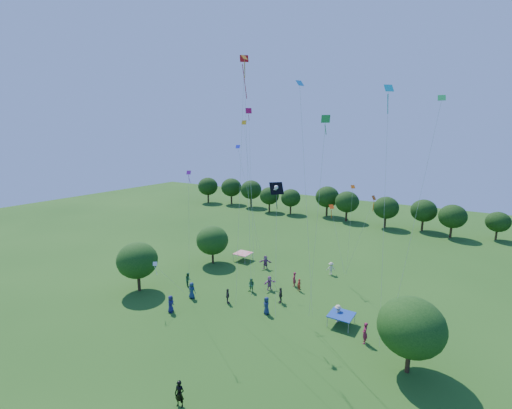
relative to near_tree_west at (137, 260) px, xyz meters
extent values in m
plane|color=#2A5A1A|center=(13.65, -10.37, -3.67)|extent=(160.00, 160.00, 0.00)
cylinder|color=#422B19|center=(0.00, 0.00, -2.80)|extent=(0.36, 0.36, 1.74)
ellipsoid|color=#1E4814|center=(0.00, 0.00, 0.01)|extent=(4.55, 4.55, 4.10)
cylinder|color=#422B19|center=(1.64, 11.31, -2.94)|extent=(0.30, 0.30, 1.44)
ellipsoid|color=#1E4814|center=(1.64, 11.31, -0.34)|extent=(4.43, 4.43, 3.99)
cylinder|color=#422B19|center=(28.48, 1.60, -2.82)|extent=(0.35, 0.35, 1.68)
ellipsoid|color=#1E4814|center=(28.48, 1.60, 0.08)|extent=(4.86, 4.86, 4.37)
cylinder|color=#422B19|center=(-27.47, 44.90, -2.59)|extent=(0.44, 0.44, 2.15)
ellipsoid|color=#183810|center=(-27.47, 44.90, 0.68)|extent=(5.17, 5.17, 4.65)
cylinder|color=#422B19|center=(-21.01, 46.54, -2.58)|extent=(0.45, 0.45, 2.17)
ellipsoid|color=#183810|center=(-21.01, 46.54, 0.73)|extent=(5.22, 5.22, 4.70)
cylinder|color=#422B19|center=(-14.71, 46.20, -2.59)|extent=(0.44, 0.44, 2.15)
ellipsoid|color=#183810|center=(-14.71, 46.20, 0.69)|extent=(5.17, 5.17, 4.65)
cylinder|color=#422B19|center=(-8.12, 43.91, -2.73)|extent=(0.38, 0.38, 1.87)
ellipsoid|color=#183810|center=(-8.12, 43.91, 0.11)|extent=(4.48, 4.48, 4.03)
cylinder|color=#422B19|center=(-2.90, 44.53, -2.74)|extent=(0.38, 0.38, 1.84)
ellipsoid|color=#183810|center=(-2.90, 44.53, 0.06)|extent=(4.42, 4.42, 3.98)
cylinder|color=#422B19|center=(4.82, 46.92, -2.59)|extent=(0.44, 0.44, 2.14)
ellipsoid|color=#183810|center=(4.82, 46.92, 0.66)|extent=(5.14, 5.14, 4.63)
cylinder|color=#422B19|center=(9.93, 44.75, -2.65)|extent=(0.42, 0.42, 2.03)
ellipsoid|color=#183810|center=(9.93, 44.75, 0.43)|extent=(4.86, 4.86, 4.37)
cylinder|color=#422B19|center=(17.90, 43.63, -2.69)|extent=(0.40, 0.40, 1.96)
ellipsoid|color=#183810|center=(17.90, 43.63, 0.30)|extent=(4.71, 4.71, 4.24)
cylinder|color=#422B19|center=(24.28, 45.17, -2.71)|extent=(0.39, 0.39, 1.91)
ellipsoid|color=#183810|center=(24.28, 45.17, 0.20)|extent=(4.59, 4.59, 4.13)
cylinder|color=#422B19|center=(29.08, 42.99, -2.72)|extent=(0.39, 0.39, 1.89)
ellipsoid|color=#183810|center=(29.08, 42.99, 0.15)|extent=(4.54, 4.54, 4.08)
cylinder|color=#422B19|center=(35.73, 45.53, -2.87)|extent=(0.33, 0.33, 1.58)
ellipsoid|color=#183810|center=(35.73, 45.53, -0.47)|extent=(3.80, 3.80, 3.42)
cube|color=red|center=(4.63, 14.41, -2.62)|extent=(2.20, 2.20, 0.08)
cylinder|color=#999999|center=(3.63, 13.41, -3.12)|extent=(0.05, 0.05, 1.10)
cylinder|color=#999999|center=(5.63, 13.41, -3.12)|extent=(0.05, 0.05, 1.10)
cylinder|color=#999999|center=(3.63, 15.41, -3.12)|extent=(0.05, 0.05, 1.10)
cylinder|color=#999999|center=(5.63, 15.41, -3.12)|extent=(0.05, 0.05, 1.10)
cube|color=navy|center=(22.11, 5.30, -2.62)|extent=(2.20, 2.20, 0.08)
cylinder|color=#999999|center=(21.11, 4.30, -3.12)|extent=(0.05, 0.05, 1.10)
cylinder|color=#999999|center=(23.11, 4.30, -3.12)|extent=(0.05, 0.05, 1.10)
cylinder|color=#999999|center=(21.11, 6.30, -3.12)|extent=(0.05, 0.05, 1.10)
cylinder|color=#999999|center=(23.11, 6.30, -3.12)|extent=(0.05, 0.05, 1.10)
imported|color=black|center=(16.34, -10.04, -2.74)|extent=(0.78, 0.61, 1.85)
imported|color=navy|center=(6.73, -1.56, -2.78)|extent=(0.70, 0.97, 1.77)
imported|color=#9E1C39|center=(14.61, 10.59, -2.79)|extent=(0.60, 0.75, 1.75)
imported|color=#2B653A|center=(11.17, 6.58, -2.85)|extent=(0.83, 0.49, 1.64)
imported|color=beige|center=(17.08, 16.23, -2.83)|extent=(1.18, 0.98, 1.66)
imported|color=#423B35|center=(15.18, 6.13, -2.80)|extent=(0.72, 1.10, 1.73)
imported|color=#864E78|center=(8.97, 13.41, -2.75)|extent=(1.81, 1.26, 1.83)
imported|color=navy|center=(15.10, 3.30, -2.77)|extent=(0.99, 0.93, 1.79)
imported|color=maroon|center=(24.75, 3.58, -2.72)|extent=(0.64, 0.81, 1.90)
imported|color=#295F37|center=(3.89, 3.99, -2.85)|extent=(0.91, 0.82, 1.64)
imported|color=beige|center=(21.64, 5.66, -2.80)|extent=(0.94, 1.24, 1.74)
imported|color=#423935|center=(10.48, 3.01, -2.85)|extent=(0.94, 1.03, 1.64)
imported|color=#A56090|center=(12.64, 8.16, -2.82)|extent=(1.29, 1.64, 1.68)
imported|color=navy|center=(6.46, 1.82, -2.75)|extent=(0.96, 0.61, 1.83)
imported|color=maroon|center=(15.67, 9.70, -2.93)|extent=(0.65, 0.54, 1.48)
cube|color=black|center=(16.18, 3.14, 9.19)|extent=(1.33, 1.34, 1.05)
cube|color=black|center=(16.18, 3.19, 7.83)|extent=(0.06, 0.27, 1.18)
sphere|color=white|center=(16.18, 3.08, 9.29)|extent=(0.38, 0.38, 0.38)
cylinder|color=white|center=(16.18, 3.08, 9.01)|extent=(0.27, 0.53, 0.34)
cylinder|color=white|center=(16.18, 3.08, 9.01)|extent=(0.27, 0.53, 0.34)
cylinder|color=beige|center=(16.74, 2.16, 3.16)|extent=(1.14, 1.97, 11.05)
cube|color=red|center=(12.70, 3.15, 20.68)|extent=(0.84, 0.79, 0.67)
cube|color=red|center=(12.70, 3.20, 18.70)|extent=(0.11, 0.64, 2.94)
cylinder|color=beige|center=(12.97, 3.28, 9.00)|extent=(0.57, 0.28, 22.73)
cube|color=#CE0C40|center=(9.35, 8.89, 16.60)|extent=(0.73, 0.69, 0.61)
cube|color=#CE0C40|center=(9.35, 8.94, 15.86)|extent=(0.07, 0.15, 0.63)
cylinder|color=beige|center=(9.88, 8.64, 6.98)|extent=(1.07, 0.52, 18.68)
cube|color=#E5530C|center=(23.09, 10.63, 7.84)|extent=(0.39, 0.55, 0.44)
cube|color=#E5530C|center=(23.09, 10.68, 6.97)|extent=(0.17, 0.25, 1.10)
cylinder|color=beige|center=(21.36, 12.31, 2.63)|extent=(3.49, 3.38, 10.00)
cube|color=#F9A916|center=(6.12, 12.71, 15.51)|extent=(0.69, 0.52, 0.54)
cylinder|color=beige|center=(6.34, 13.98, 6.44)|extent=(0.45, 2.55, 17.62)
cube|color=#188727|center=(22.04, -0.55, 15.06)|extent=(0.66, 0.44, 0.55)
cube|color=#188727|center=(22.04, -0.50, 14.32)|extent=(0.13, 0.17, 0.70)
cylinder|color=beige|center=(20.91, 1.24, 6.22)|extent=(2.29, 3.61, 17.18)
cube|color=#1625E0|center=(6.30, 11.07, 12.55)|extent=(0.59, 0.48, 0.42)
cylinder|color=beige|center=(6.61, 13.33, 4.99)|extent=(0.64, 4.52, 14.71)
cube|color=#921893|center=(9.95, -1.62, 10.71)|extent=(0.43, 0.36, 0.33)
cube|color=#921893|center=(9.95, -1.57, 10.11)|extent=(0.11, 0.18, 0.73)
cylinder|color=beige|center=(8.43, -0.34, 4.10)|extent=(3.06, 2.60, 12.93)
cube|color=white|center=(5.34, -2.04, 1.37)|extent=(0.45, 0.42, 0.38)
cube|color=white|center=(5.34, -1.99, 0.62)|extent=(0.09, 0.23, 0.97)
cylinder|color=beige|center=(5.98, -0.78, -0.58)|extent=(1.30, 2.54, 3.58)
cube|color=#0BA1B0|center=(25.46, 2.52, 17.21)|extent=(0.72, 0.68, 0.51)
cube|color=#0BA1B0|center=(25.46, 2.57, 16.12)|extent=(0.10, 0.31, 1.36)
cylinder|color=beige|center=(25.91, 2.08, 7.29)|extent=(0.93, 0.89, 19.31)
cube|color=#D25B0C|center=(20.96, 10.56, 8.78)|extent=(0.50, 0.48, 0.32)
cylinder|color=beige|center=(20.34, 12.38, 3.12)|extent=(1.26, 3.65, 10.98)
cube|color=#FF490D|center=(17.49, 14.24, 5.67)|extent=(0.67, 0.69, 0.44)
cube|color=#FF490D|center=(17.49, 14.29, 4.78)|extent=(0.08, 0.24, 1.05)
cylinder|color=beige|center=(18.50, 14.23, 1.53)|extent=(2.04, 0.03, 7.80)
cube|color=orange|center=(14.20, 0.97, 20.23)|extent=(0.44, 0.56, 0.38)
cube|color=orange|center=(14.20, 1.02, 19.28)|extent=(0.21, 0.27, 1.26)
cylinder|color=beige|center=(13.57, 1.01, 8.83)|extent=(1.27, 0.09, 22.39)
cube|color=#19893A|center=(28.95, 1.22, 16.24)|extent=(0.50, 0.38, 0.36)
cylinder|color=beige|center=(27.90, 1.56, 6.84)|extent=(2.12, 0.70, 18.42)
cube|color=#1170AE|center=(19.48, 0.55, 17.75)|extent=(0.55, 0.65, 0.42)
cylinder|color=beige|center=(19.75, 1.94, 7.58)|extent=(0.55, 2.81, 19.89)
camera|label=1|loc=(31.03, -23.85, 13.94)|focal=24.00mm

